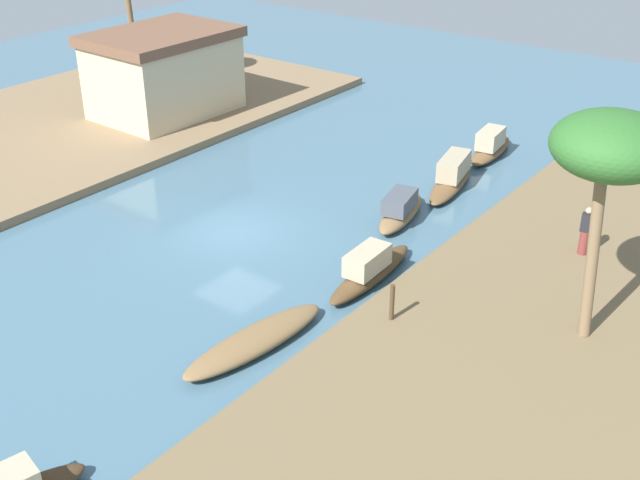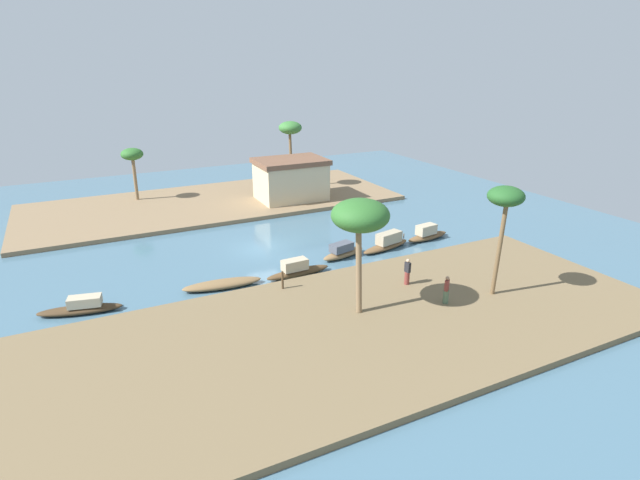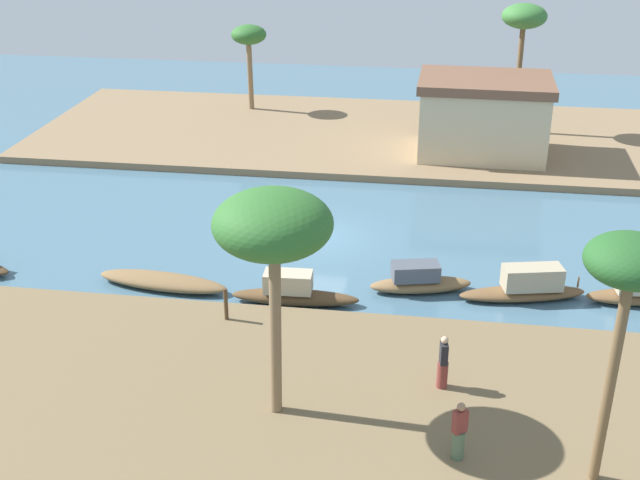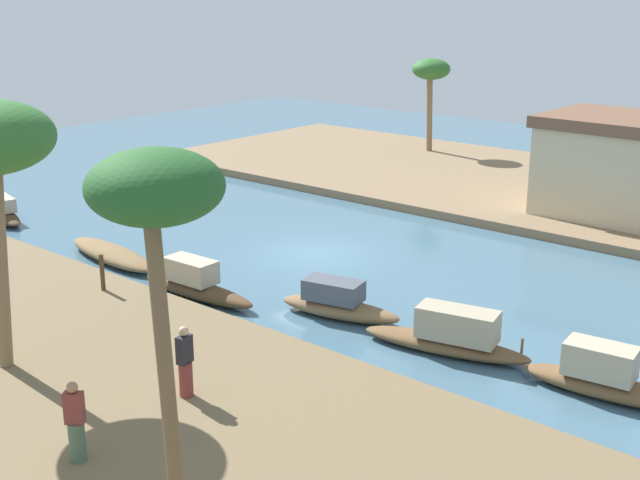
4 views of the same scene
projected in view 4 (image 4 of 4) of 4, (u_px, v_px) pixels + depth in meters
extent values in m
plane|color=#476B7F|center=(316.00, 253.00, 30.73)|extent=(64.49, 64.49, 0.00)
cube|color=#846B4C|center=(503.00, 183.00, 40.96)|extent=(36.27, 14.49, 0.37)
ellipsoid|color=brown|center=(198.00, 290.00, 26.25)|extent=(4.67, 1.12, 0.52)
cube|color=tan|center=(191.00, 270.00, 26.22)|extent=(1.76, 0.92, 0.72)
ellipsoid|color=brown|center=(606.00, 387.00, 19.94)|extent=(4.19, 1.54, 0.49)
cube|color=tan|center=(600.00, 361.00, 19.86)|extent=(1.74, 1.06, 0.79)
cube|color=tan|center=(0.00, 203.00, 34.86)|extent=(1.96, 1.24, 0.57)
ellipsoid|color=brown|center=(340.00, 309.00, 24.69)|extent=(3.93, 1.86, 0.53)
cube|color=#4C515B|center=(333.00, 290.00, 24.62)|extent=(1.88, 1.25, 0.61)
ellipsoid|color=brown|center=(112.00, 254.00, 29.80)|extent=(5.20, 1.82, 0.52)
ellipsoid|color=brown|center=(445.00, 344.00, 22.36)|extent=(4.77, 2.05, 0.45)
cube|color=tan|center=(457.00, 324.00, 22.03)|extent=(2.27, 1.32, 0.84)
cylinder|color=brown|center=(522.00, 346.00, 21.33)|extent=(0.07, 0.07, 0.42)
cylinder|color=brown|center=(186.00, 379.00, 19.13)|extent=(0.37, 0.37, 0.84)
cube|color=#232328|center=(184.00, 349.00, 18.91)|extent=(0.27, 0.41, 0.66)
sphere|color=tan|center=(183.00, 331.00, 18.78)|extent=(0.23, 0.23, 0.23)
cylinder|color=#4C664C|center=(77.00, 442.00, 16.50)|extent=(0.46, 0.46, 0.83)
cube|color=brown|center=(74.00, 408.00, 16.29)|extent=(0.43, 0.39, 0.66)
sphere|color=#9E7556|center=(72.00, 387.00, 16.16)|extent=(0.23, 0.23, 0.23)
cylinder|color=#4C3823|center=(102.00, 272.00, 25.78)|extent=(0.14, 0.14, 1.16)
cylinder|color=#7F6647|center=(1.00, 267.00, 20.15)|extent=(0.33, 0.63, 5.09)
cylinder|color=brown|center=(167.00, 387.00, 13.38)|extent=(0.26, 0.48, 5.78)
ellipsoid|color=#235623|center=(155.00, 187.00, 12.42)|extent=(2.11, 2.11, 1.16)
cylinder|color=#7F6647|center=(429.00, 114.00, 47.28)|extent=(0.33, 0.54, 4.21)
ellipsoid|color=#2D6628|center=(431.00, 69.00, 46.55)|extent=(2.14, 2.14, 1.18)
cube|color=beige|center=(629.00, 173.00, 33.82)|extent=(6.54, 4.89, 3.59)
cube|color=brown|center=(635.00, 123.00, 33.23)|extent=(6.93, 5.18, 0.48)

